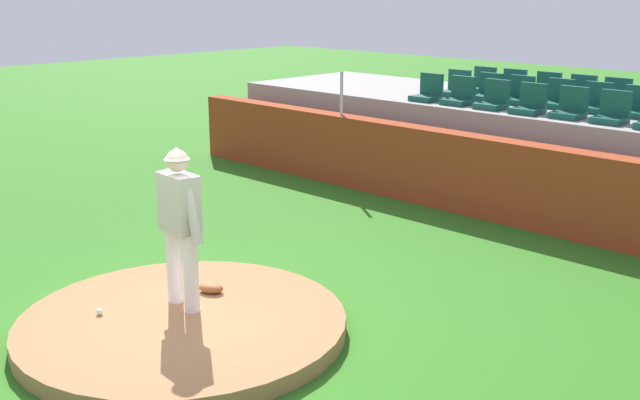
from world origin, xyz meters
name	(u,v)px	position (x,y,z in m)	size (l,w,h in m)	color
ground_plane	(183,332)	(0.00, 0.00, 0.00)	(60.00, 60.00, 0.00)	#2C6C1B
pitchers_mound	(183,325)	(0.00, 0.00, 0.09)	(3.58, 3.58, 0.18)	#9E6E46
pitcher	(180,216)	(-0.22, 0.19, 1.24)	(0.80, 0.31, 1.83)	white
baseball	(100,312)	(-0.69, -0.60, 0.22)	(0.07, 0.07, 0.07)	white
fielding_glove	(211,288)	(-0.33, 0.65, 0.24)	(0.30, 0.20, 0.11)	brown
brick_barrier	(492,179)	(0.00, 6.12, 0.66)	(14.32, 0.40, 1.31)	#96361A
fence_post_left	(342,93)	(-3.34, 6.12, 1.72)	(0.06, 0.06, 0.82)	silver
bleacher_platform	(558,150)	(0.00, 8.27, 0.80)	(13.34, 3.24, 1.60)	gray
stadium_chair_0	(428,92)	(-2.12, 7.17, 1.76)	(0.48, 0.44, 0.50)	#144C40
stadium_chair_1	(460,96)	(-1.43, 7.19, 1.76)	(0.48, 0.44, 0.50)	#144C40
stadium_chair_2	(493,100)	(-0.72, 7.18, 1.76)	(0.48, 0.44, 0.50)	#144C40
stadium_chair_3	(530,104)	(0.00, 7.15, 1.76)	(0.48, 0.44, 0.50)	#144C40
stadium_chair_4	(570,108)	(0.70, 7.20, 1.76)	(0.48, 0.44, 0.50)	#144C40
stadium_chair_5	(612,113)	(1.39, 7.20, 1.76)	(0.48, 0.44, 0.50)	#144C40
stadium_chair_7	(456,88)	(-2.12, 8.07, 1.76)	(0.48, 0.44, 0.50)	#144C40
stadium_chair_8	(488,92)	(-1.37, 8.01, 1.76)	(0.48, 0.44, 0.50)	#144C40
stadium_chair_9	(519,95)	(-0.72, 8.01, 1.76)	(0.48, 0.44, 0.50)	#144C40
stadium_chair_10	(558,99)	(0.02, 8.07, 1.76)	(0.48, 0.44, 0.50)	#144C40
stadium_chair_11	(595,103)	(0.71, 8.06, 1.76)	(0.48, 0.44, 0.50)	#144C40
stadium_chair_12	(636,107)	(1.41, 8.05, 1.76)	(0.48, 0.44, 0.50)	#144C40
stadium_chair_14	(482,84)	(-2.08, 8.91, 1.76)	(0.48, 0.44, 0.50)	#144C40
stadium_chair_15	(512,87)	(-1.41, 8.92, 1.76)	(0.48, 0.44, 0.50)	#144C40
stadium_chair_16	(546,91)	(-0.67, 8.90, 1.76)	(0.48, 0.44, 0.50)	#144C40
stadium_chair_17	(580,94)	(0.02, 8.91, 1.76)	(0.48, 0.44, 0.50)	#144C40
stadium_chair_18	(615,98)	(0.67, 8.89, 1.76)	(0.48, 0.44, 0.50)	#144C40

